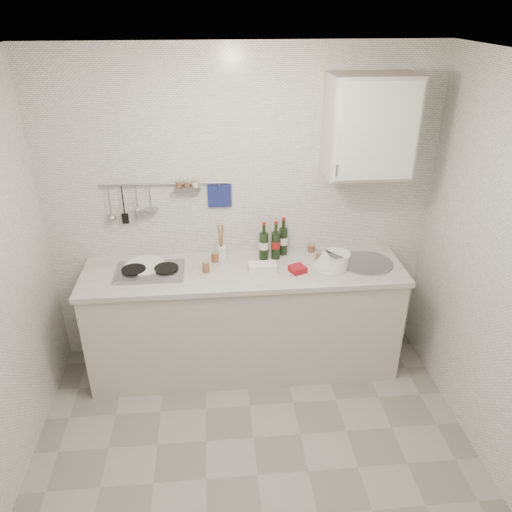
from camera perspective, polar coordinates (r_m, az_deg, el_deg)
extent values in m
plane|color=slate|center=(3.53, 0.17, -23.76)|extent=(3.00, 3.00, 0.00)
plane|color=silver|center=(2.22, 0.27, 20.99)|extent=(3.00, 3.00, 0.00)
cube|color=silver|center=(3.90, -1.75, 4.86)|extent=(3.00, 0.02, 2.50)
cube|color=#BDB6AE|center=(4.03, -1.31, -7.49)|extent=(2.40, 0.60, 0.88)
cube|color=silver|center=(3.79, -1.38, -1.78)|extent=(2.44, 0.64, 0.04)
cube|color=black|center=(4.28, -1.27, -11.61)|extent=(2.34, 0.52, 0.10)
cube|color=#93969B|center=(3.80, -11.99, -1.75)|extent=(0.50, 0.32, 0.03)
cylinder|color=black|center=(3.80, -13.81, -1.53)|extent=(0.18, 0.18, 0.01)
cylinder|color=black|center=(3.77, -10.21, -1.39)|extent=(0.18, 0.18, 0.01)
cylinder|color=#93969B|center=(3.94, 12.52, -0.79)|extent=(0.40, 0.40, 0.02)
cylinder|color=#93969B|center=(3.97, 12.44, -1.50)|extent=(0.34, 0.34, 0.10)
cylinder|color=#93969B|center=(3.79, -10.57, 8.07)|extent=(0.95, 0.02, 0.02)
cube|color=navy|center=(3.83, -4.17, 6.89)|extent=(0.18, 0.02, 0.18)
cube|color=#BDB6AE|center=(3.69, 12.83, 14.28)|extent=(0.60, 0.35, 0.70)
cube|color=white|center=(3.52, 13.70, 13.58)|extent=(0.56, 0.01, 0.66)
cylinder|color=#93969B|center=(3.50, 9.21, 9.67)|extent=(0.01, 0.01, 0.08)
cylinder|color=#44549A|center=(3.86, -12.77, -1.46)|extent=(0.32, 0.32, 0.01)
cylinder|color=#44549A|center=(3.86, -12.69, -1.25)|extent=(0.31, 0.31, 0.01)
cylinder|color=#44549A|center=(3.85, -12.61, -1.04)|extent=(0.30, 0.30, 0.01)
cylinder|color=white|center=(3.83, 8.56, -1.27)|extent=(0.25, 0.25, 0.01)
cylinder|color=white|center=(3.83, 8.65, -1.06)|extent=(0.25, 0.25, 0.01)
cylinder|color=white|center=(3.83, 8.74, -0.85)|extent=(0.24, 0.24, 0.01)
cylinder|color=white|center=(3.83, 8.83, -0.63)|extent=(0.24, 0.24, 0.01)
cylinder|color=white|center=(3.83, 8.92, -0.42)|extent=(0.23, 0.23, 0.01)
cylinder|color=white|center=(3.83, 9.01, -0.21)|extent=(0.22, 0.22, 0.01)
cylinder|color=white|center=(3.83, 9.11, 0.01)|extent=(0.22, 0.22, 0.01)
cylinder|color=white|center=(3.82, 9.20, 0.22)|extent=(0.21, 0.21, 0.01)
cube|color=white|center=(3.74, 0.75, -1.31)|extent=(0.21, 0.11, 0.06)
cube|color=#A11119|center=(3.75, 4.78, -1.49)|extent=(0.14, 0.14, 0.05)
cylinder|color=white|center=(3.90, -3.97, 0.32)|extent=(0.07, 0.07, 0.11)
cylinder|color=olive|center=(3.84, -3.90, 2.16)|extent=(0.03, 0.05, 0.22)
cylinder|color=olive|center=(3.85, -4.18, 2.08)|extent=(0.03, 0.04, 0.20)
cylinder|color=brown|center=(3.88, -4.70, -0.14)|extent=(0.06, 0.06, 0.07)
cylinder|color=tan|center=(3.86, -4.73, 0.42)|extent=(0.06, 0.06, 0.01)
cylinder|color=brown|center=(4.05, 6.34, 0.88)|extent=(0.05, 0.05, 0.05)
cylinder|color=tan|center=(4.04, 6.36, 1.29)|extent=(0.06, 0.06, 0.01)
cylinder|color=brown|center=(3.94, 7.19, 0.02)|extent=(0.05, 0.05, 0.05)
cylinder|color=tan|center=(3.93, 7.22, 0.42)|extent=(0.06, 0.06, 0.01)
cylinder|color=brown|center=(3.74, -5.74, -1.25)|extent=(0.05, 0.05, 0.08)
cylinder|color=tan|center=(3.72, -5.77, -0.63)|extent=(0.06, 0.06, 0.01)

